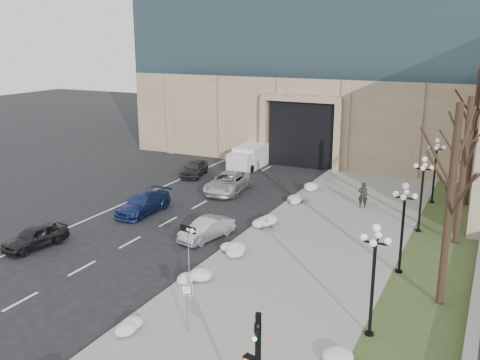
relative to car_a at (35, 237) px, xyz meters
The scene contains 25 objects.
sidewalk 15.92m from the car_a, 25.93° to the left, with size 9.00×40.00×0.12m, color #969691.
curb 12.04m from the car_a, 35.35° to the left, with size 0.30×40.00×0.14m, color #969691.
grass_strip 21.95m from the car_a, 18.49° to the left, with size 4.00×40.00×0.10m, color #364723.
car_a is the anchor object (origin of this frame).
car_b 9.69m from the car_a, 33.82° to the left, with size 1.31×3.76×1.24m, color #A5A7AD.
car_c 7.91m from the car_a, 76.64° to the left, with size 1.89×4.65×1.35m, color navy.
car_d 15.50m from the car_a, 72.67° to the left, with size 2.45×5.32×1.48m, color silver.
car_e 17.85m from the car_a, 90.62° to the left, with size 1.61×3.99×1.36m, color #2D2E33.
pedestrian 21.21m from the car_a, 45.25° to the left, with size 0.66×0.44×1.82m, color black.
box_truck 23.37m from the car_a, 83.42° to the left, with size 2.25×6.19×1.96m.
one_way_sign 10.26m from the car_a, ahead, with size 1.04×0.40×2.80m.
keep_sign 13.27m from the car_a, 18.22° to the right, with size 0.47×0.19×2.26m.
snow_clump_b 11.52m from the car_a, 24.65° to the right, with size 1.10×1.60×0.36m, color white.
snow_clump_c 10.30m from the car_a, ahead, with size 1.10×1.60×0.36m, color white.
snow_clump_d 11.22m from the car_a, 20.81° to the left, with size 1.10×1.60×0.36m, color white.
snow_clump_e 13.30m from the car_a, 40.36° to the left, with size 1.10×1.60×0.36m, color white.
snow_clump_f 17.48m from the car_a, 53.27° to the left, with size 1.10×1.60×0.36m, color white.
snow_clump_g 20.64m from the car_a, 59.80° to the left, with size 1.10×1.60×0.36m, color white.
lamppost_a 19.29m from the car_a, ahead, with size 1.18×1.18×4.76m.
lamppost_b 20.02m from the car_a, 15.94° to the left, with size 1.18×1.18×4.76m.
lamppost_c 22.67m from the car_a, 32.04° to the left, with size 1.18×1.18×4.76m.
lamppost_d 26.68m from the car_a, 44.01° to the left, with size 1.18×1.18×4.76m.
tree_near 22.13m from the car_a, ahead, with size 3.20×3.20×9.00m.
tree_mid 24.45m from the car_a, 27.21° to the left, with size 3.20×3.20×8.50m.
tree_far 29.05m from the car_a, 41.66° to the left, with size 3.20×3.20×9.50m.
Camera 1 is at (11.99, -13.25, 11.55)m, focal length 40.00 mm.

